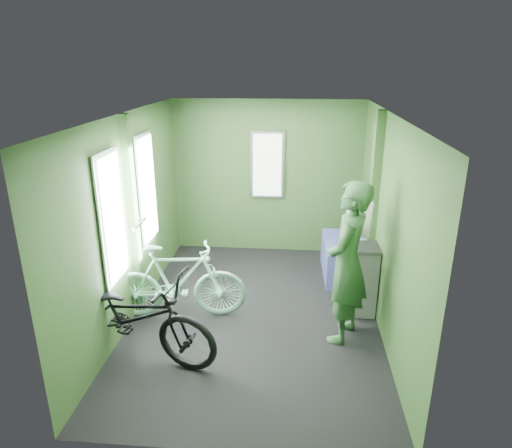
% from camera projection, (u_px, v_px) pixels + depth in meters
% --- Properties ---
extents(room, '(4.00, 4.02, 2.31)m').
position_uv_depth(room, '(252.00, 196.00, 4.90)').
color(room, black).
rests_on(room, ground).
extents(bicycle_black, '(1.92, 1.14, 0.99)m').
position_uv_depth(bicycle_black, '(137.00, 356.00, 4.60)').
color(bicycle_black, black).
rests_on(bicycle_black, ground).
extents(bicycle_mint, '(1.61, 0.71, 0.97)m').
position_uv_depth(bicycle_mint, '(180.00, 317.00, 5.29)').
color(bicycle_mint, '#91E0B7').
rests_on(bicycle_mint, ground).
extents(passenger, '(0.63, 0.75, 1.73)m').
position_uv_depth(passenger, '(347.00, 263.00, 4.65)').
color(passenger, '#2F5730').
rests_on(passenger, ground).
extents(waste_box, '(0.25, 0.34, 0.84)m').
position_uv_depth(waste_box, '(365.00, 279.00, 5.29)').
color(waste_box, gray).
rests_on(waste_box, ground).
extents(bench_seat, '(0.58, 1.01, 1.06)m').
position_uv_depth(bench_seat, '(346.00, 254.00, 6.24)').
color(bench_seat, navy).
rests_on(bench_seat, ground).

